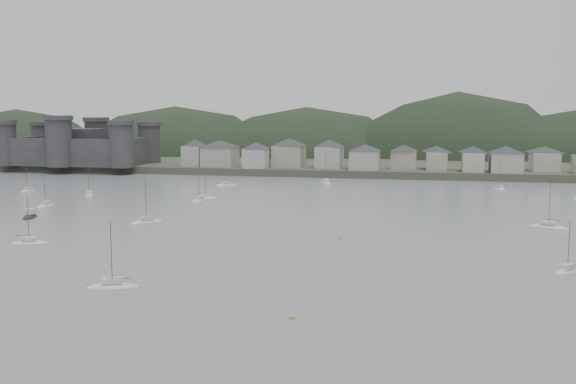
# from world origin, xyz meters

# --- Properties ---
(ground) EXTENTS (900.00, 900.00, 0.00)m
(ground) POSITION_xyz_m (0.00, 0.00, 0.00)
(ground) COLOR slate
(ground) RESTS_ON ground
(far_shore_land) EXTENTS (900.00, 250.00, 3.00)m
(far_shore_land) POSITION_xyz_m (0.00, 295.00, 1.50)
(far_shore_land) COLOR #383D2D
(far_shore_land) RESTS_ON ground
(forested_ridge) EXTENTS (851.55, 103.94, 102.57)m
(forested_ridge) POSITION_xyz_m (4.83, 269.40, -11.28)
(forested_ridge) COLOR black
(forested_ridge) RESTS_ON ground
(castle) EXTENTS (66.00, 43.00, 20.00)m
(castle) POSITION_xyz_m (-120.00, 179.80, 10.96)
(castle) COLOR #323134
(castle) RESTS_ON far_shore_land
(waterfront_town) EXTENTS (451.48, 28.46, 12.92)m
(waterfront_town) POSITION_xyz_m (50.59, 183.34, 8.66)
(waterfront_town) COLOR gray
(waterfront_town) RESTS_ON far_shore_land
(moored_fleet) EXTENTS (243.54, 161.35, 12.88)m
(moored_fleet) POSITION_xyz_m (-8.87, 66.72, 0.18)
(moored_fleet) COLOR silver
(moored_fleet) RESTS_ON ground
(motor_launch_far) EXTENTS (5.07, 8.15, 3.84)m
(motor_launch_far) POSITION_xyz_m (-62.35, 58.01, 0.29)
(motor_launch_far) COLOR black
(motor_launch_far) RESTS_ON ground
(mooring_buoys) EXTENTS (186.33, 126.63, 0.70)m
(mooring_buoys) POSITION_xyz_m (12.45, 56.00, 0.15)
(mooring_buoys) COLOR #D18845
(mooring_buoys) RESTS_ON ground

